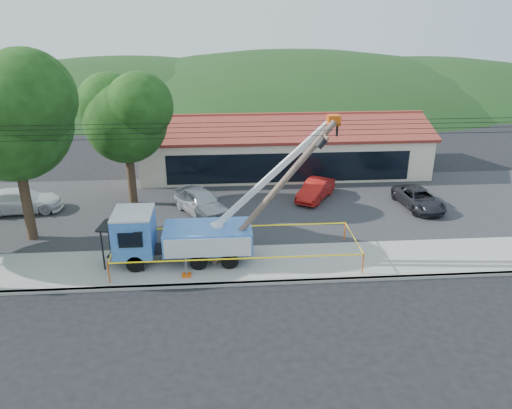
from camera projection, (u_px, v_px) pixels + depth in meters
The scene contains 18 objects.
ground at pixel (248, 309), 22.33m from camera, with size 120.00×120.00×0.00m, color black.
curb at pixel (246, 284), 24.24m from camera, with size 60.00×0.25×0.15m, color #9A9890.
sidewalk at pixel (244, 265), 25.99m from camera, with size 60.00×4.00×0.15m, color #9A9890.
parking_lot at pixel (238, 207), 33.40m from camera, with size 60.00×12.00×0.10m, color #28282B.
strip_mall at pixel (283, 147), 40.35m from camera, with size 22.50×8.53×4.67m.
tree_west_near at pixel (9, 110), 26.06m from camera, with size 7.56×6.72×10.80m.
tree_lot at pixel (125, 114), 31.52m from camera, with size 6.30×5.60×8.94m.
hill_west at pixel (122, 97), 72.11m from camera, with size 78.40×56.00×28.00m, color #1C3814.
hill_center at pixel (293, 95), 73.83m from camera, with size 89.60×64.00×32.00m, color #1C3814.
hill_east at pixel (425, 93), 75.20m from camera, with size 72.80×52.00×26.00m, color #1C3814.
utility_truck at pixel (180, 234), 25.75m from camera, with size 11.39×3.80×7.62m.
leaning_pole at pixel (278, 188), 24.68m from camera, with size 6.25×1.77×7.57m.
bus_shelter at pixel (126, 235), 25.32m from camera, with size 2.55×1.79×2.28m.
caution_tape at pixel (236, 246), 26.02m from camera, with size 12.51×3.84×1.11m.
car_silver at pixel (201, 215), 32.23m from camera, with size 1.96×4.86×1.66m, color #B5B7BD.
car_red at pixel (315, 200), 34.67m from camera, with size 1.41×4.06×1.34m, color #A11310.
car_white at pixel (23, 213), 32.58m from camera, with size 2.11×5.20×1.51m, color white.
car_dark at pixel (417, 209), 33.22m from camera, with size 2.07×4.49×1.25m, color black.
Camera 1 is at (-1.05, -18.89, 12.77)m, focal length 35.00 mm.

